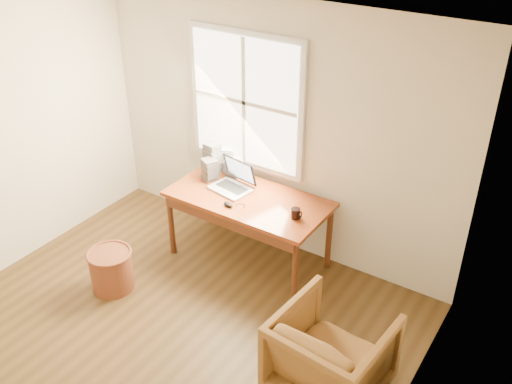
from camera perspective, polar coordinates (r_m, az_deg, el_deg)
room_shell at (r=4.27m, az=-13.45°, el=-3.36°), size 4.04×4.54×2.64m
desk at (r=5.61m, az=-0.77°, el=-0.71°), size 1.60×0.80×0.04m
armchair at (r=4.54m, az=7.54°, el=-15.85°), size 0.86×0.88×0.74m
wicker_stool at (r=5.71m, az=-14.26°, el=-7.61°), size 0.53×0.53×0.40m
laptop at (r=5.65m, az=-2.64°, el=1.50°), size 0.46×0.48×0.30m
mouse at (r=5.46m, az=-2.80°, el=-1.25°), size 0.12×0.09×0.04m
coffee_mug at (r=5.27m, az=3.98°, el=-2.15°), size 0.10×0.10×0.10m
cd_stack_a at (r=6.04m, az=-2.78°, el=3.26°), size 0.17×0.16×0.26m
cd_stack_b at (r=5.88m, az=-4.65°, el=2.25°), size 0.19×0.18×0.23m
cd_stack_c at (r=5.99m, az=-4.39°, el=3.38°), size 0.17×0.15×0.34m
cd_stack_d at (r=5.95m, az=-2.18°, el=2.49°), size 0.16×0.15×0.19m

